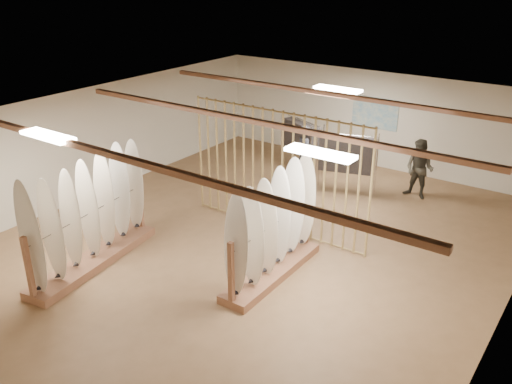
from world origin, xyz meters
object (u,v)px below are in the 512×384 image
Objects in this scene: shopper_b at (420,165)px; rack_right at (273,241)px; rack_left at (91,230)px; clothing_rack_a at (302,138)px; clothing_rack_b at (347,154)px; shopper_a at (305,152)px.

rack_right is at bearing -94.24° from shopper_b.
clothing_rack_a is (0.71, 6.92, 0.25)m from rack_left.
clothing_rack_a is 0.97× the size of clothing_rack_b.
shopper_a is 2.98m from shopper_b.
clothing_rack_a is at bearing 143.14° from clothing_rack_b.
rack_right is at bearing -97.53° from clothing_rack_b.
shopper_a reaches higher than shopper_b.
shopper_b is at bearing 79.20° from rack_right.
rack_right is 1.68× the size of clothing_rack_b.
rack_right is 4.72m from shopper_a.
shopper_b is at bearing 26.17° from clothing_rack_a.
rack_right is (3.18, 1.70, -0.02)m from rack_left.
clothing_rack_b is (-0.74, 4.59, 0.30)m from rack_right.
shopper_b is (3.42, 0.10, -0.14)m from clothing_rack_a.
shopper_b is (2.81, 0.99, -0.08)m from shopper_a.
rack_left is 2.08× the size of clothing_rack_a.
rack_left is 1.85× the size of shopper_b.
rack_right is 1.74× the size of clothing_rack_a.
rack_left is 6.75m from clothing_rack_b.
clothing_rack_b is 1.85m from shopper_b.
clothing_rack_a is 1.84m from clothing_rack_b.
shopper_b is (1.69, 0.74, -0.17)m from clothing_rack_b.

